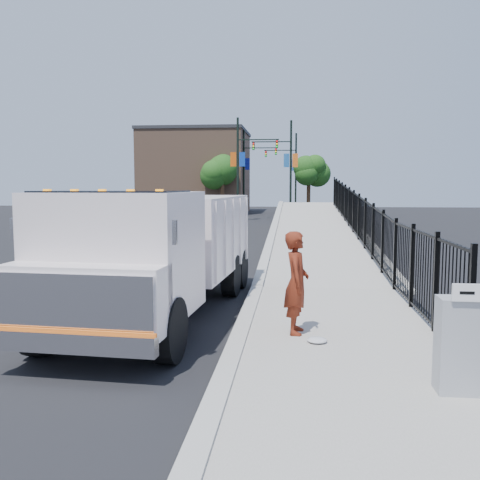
# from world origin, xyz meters

# --- Properties ---
(ground) EXTENTS (120.00, 120.00, 0.00)m
(ground) POSITION_xyz_m (0.00, 0.00, 0.00)
(ground) COLOR black
(ground) RESTS_ON ground
(sidewalk) EXTENTS (3.55, 12.00, 0.12)m
(sidewalk) POSITION_xyz_m (1.93, -2.00, 0.06)
(sidewalk) COLOR #9E998E
(sidewalk) RESTS_ON ground
(curb) EXTENTS (0.30, 12.00, 0.16)m
(curb) POSITION_xyz_m (0.00, -2.00, 0.08)
(curb) COLOR #ADAAA3
(curb) RESTS_ON ground
(ramp) EXTENTS (3.95, 24.06, 3.19)m
(ramp) POSITION_xyz_m (2.12, 16.00, 0.00)
(ramp) COLOR #9E998E
(ramp) RESTS_ON ground
(iron_fence) EXTENTS (0.10, 28.00, 1.80)m
(iron_fence) POSITION_xyz_m (3.55, 12.00, 0.90)
(iron_fence) COLOR black
(iron_fence) RESTS_ON ground
(truck) EXTENTS (3.13, 8.16, 2.74)m
(truck) POSITION_xyz_m (-1.89, 0.96, 1.54)
(truck) COLOR black
(truck) RESTS_ON ground
(worker) EXTENTS (0.47, 0.70, 1.86)m
(worker) POSITION_xyz_m (1.01, -0.37, 1.05)
(worker) COLOR maroon
(worker) RESTS_ON sidewalk
(utility_cabinet) EXTENTS (0.55, 0.40, 1.25)m
(utility_cabinet) POSITION_xyz_m (3.10, -2.97, 0.75)
(utility_cabinet) COLOR gray
(utility_cabinet) RESTS_ON sidewalk
(arrow_sign) EXTENTS (0.35, 0.04, 0.22)m
(arrow_sign) POSITION_xyz_m (3.10, -3.19, 1.48)
(arrow_sign) COLOR white
(arrow_sign) RESTS_ON utility_cabinet
(debris) EXTENTS (0.35, 0.35, 0.09)m
(debris) POSITION_xyz_m (1.37, -0.93, 0.16)
(debris) COLOR silver
(debris) RESTS_ON sidewalk
(light_pole_0) EXTENTS (3.78, 0.22, 8.00)m
(light_pole_0) POSITION_xyz_m (-3.19, 31.78, 4.36)
(light_pole_0) COLOR black
(light_pole_0) RESTS_ON ground
(light_pole_1) EXTENTS (3.78, 0.22, 8.00)m
(light_pole_1) POSITION_xyz_m (0.30, 33.95, 4.36)
(light_pole_1) COLOR black
(light_pole_1) RESTS_ON ground
(light_pole_2) EXTENTS (3.77, 0.22, 8.00)m
(light_pole_2) POSITION_xyz_m (-3.60, 41.02, 4.36)
(light_pole_2) COLOR black
(light_pole_2) RESTS_ON ground
(light_pole_3) EXTENTS (3.78, 0.22, 8.00)m
(light_pole_3) POSITION_xyz_m (0.72, 44.77, 4.36)
(light_pole_3) COLOR black
(light_pole_3) RESTS_ON ground
(tree_0) EXTENTS (2.83, 2.83, 5.41)m
(tree_0) POSITION_xyz_m (-5.54, 37.91, 3.96)
(tree_0) COLOR #382314
(tree_0) RESTS_ON ground
(tree_1) EXTENTS (2.19, 2.19, 5.10)m
(tree_1) POSITION_xyz_m (2.18, 38.73, 3.91)
(tree_1) COLOR #382314
(tree_1) RESTS_ON ground
(tree_2) EXTENTS (2.44, 2.44, 5.22)m
(tree_2) POSITION_xyz_m (-5.42, 48.90, 3.93)
(tree_2) COLOR #382314
(tree_2) RESTS_ON ground
(building) EXTENTS (10.00, 10.00, 8.00)m
(building) POSITION_xyz_m (-9.00, 44.00, 4.00)
(building) COLOR #8C664C
(building) RESTS_ON ground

